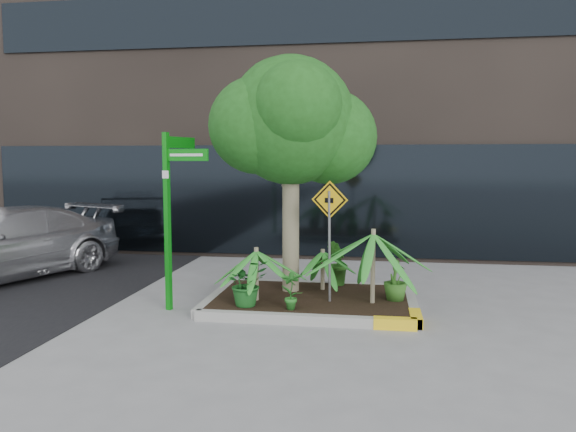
# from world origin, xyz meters

# --- Properties ---
(ground) EXTENTS (80.00, 80.00, 0.00)m
(ground) POSITION_xyz_m (0.00, 0.00, 0.00)
(ground) COLOR gray
(ground) RESTS_ON ground
(planter) EXTENTS (3.35, 2.36, 0.15)m
(planter) POSITION_xyz_m (0.23, 0.27, 0.10)
(planter) COLOR #9E9E99
(planter) RESTS_ON ground
(tree) EXTENTS (2.74, 2.43, 4.11)m
(tree) POSITION_xyz_m (-0.20, 0.69, 3.00)
(tree) COLOR gray
(tree) RESTS_ON ground
(palm_front) EXTENTS (1.30, 1.30, 1.44)m
(palm_front) POSITION_xyz_m (1.18, 0.04, 1.23)
(palm_front) COLOR gray
(palm_front) RESTS_ON ground
(palm_left) EXTENTS (0.95, 0.95, 1.05)m
(palm_left) POSITION_xyz_m (-0.64, -0.08, 0.94)
(palm_left) COLOR gray
(palm_left) RESTS_ON ground
(palm_back) EXTENTS (0.78, 0.78, 0.87)m
(palm_back) POSITION_xyz_m (0.33, 0.81, 0.80)
(palm_back) COLOR gray
(palm_back) RESTS_ON ground
(shrub_a) EXTENTS (0.90, 0.90, 0.71)m
(shrub_a) POSITION_xyz_m (-0.71, -0.43, 0.50)
(shrub_a) COLOR #18541C
(shrub_a) RESTS_ON planter
(shrub_b) EXTENTS (0.52, 0.52, 0.69)m
(shrub_b) POSITION_xyz_m (1.53, 0.27, 0.49)
(shrub_b) COLOR #2F671E
(shrub_b) RESTS_ON planter
(shrub_c) EXTENTS (0.39, 0.39, 0.60)m
(shrub_c) POSITION_xyz_m (-0.01, -0.54, 0.45)
(shrub_c) COLOR #267624
(shrub_c) RESTS_ON planter
(shrub_d) EXTENTS (0.51, 0.51, 0.82)m
(shrub_d) POSITION_xyz_m (0.56, 1.14, 0.56)
(shrub_d) COLOR #2A671E
(shrub_d) RESTS_ON planter
(street_sign_post) EXTENTS (0.80, 0.96, 2.78)m
(street_sign_post) POSITION_xyz_m (-1.93, -0.26, 1.72)
(street_sign_post) COLOR #0B8112
(street_sign_post) RESTS_ON ground
(cattle_sign) EXTENTS (0.57, 0.15, 1.89)m
(cattle_sign) POSITION_xyz_m (0.51, -0.02, 1.43)
(cattle_sign) COLOR slate
(cattle_sign) RESTS_ON ground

